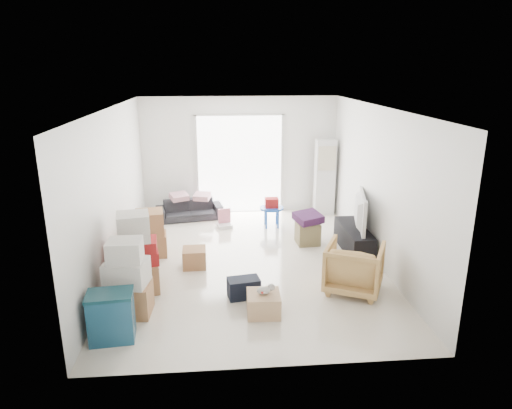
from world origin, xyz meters
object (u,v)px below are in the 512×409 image
Objects in this scene: television at (355,224)px; sofa at (189,207)px; armchair at (354,265)px; kids_table at (272,206)px; tv_console at (354,239)px; storage_bins at (111,316)px; ac_tower at (325,177)px; ottoman at (308,233)px; wood_crate at (263,304)px.

television is 0.78× the size of sofa.
armchair reaches higher than kids_table.
sofa is 4.60m from armchair.
tv_console is at bearing -80.93° from armchair.
tv_console is at bearing 33.76° from storage_bins.
storage_bins is at bearing 137.18° from television.
storage_bins is at bearing -128.11° from ac_tower.
ottoman is (-0.80, 0.43, -0.02)m from tv_console.
ottoman is at bearing -54.94° from armchair.
sofa is at bearing 81.38° from storage_bins.
sofa is 2.28× the size of storage_bins.
television is 1.79× the size of kids_table.
storage_bins is (-3.90, -2.61, 0.10)m from tv_console.
ottoman is 2.81m from wood_crate.
ac_tower is 2.07× the size of armchair.
ottoman is at bearing 151.81° from tv_console.
ac_tower is 2.12m from ottoman.
television reaches higher than sofa.
ac_tower is 2.39m from tv_console.
ac_tower is at bearing 51.89° from storage_bins.
wood_crate is at bearing 47.42° from armchair.
tv_console is 0.93× the size of sofa.
tv_console is 3.00× the size of wood_crate.
ac_tower is at bearing -7.31° from sofa.
storage_bins is 4.79m from kids_table.
wood_crate is at bearing -112.90° from ac_tower.
ac_tower is 3.19m from sofa.
television is at bearing -46.69° from kids_table.
wood_crate is at bearing 13.18° from storage_bins.
armchair is (2.70, -3.72, 0.13)m from sofa.
television is 4.70m from storage_bins.
storage_bins is 4.34m from ottoman.
tv_console is 3.23× the size of ottoman.
armchair reaches higher than television.
ottoman reaches higher than wood_crate.
wood_crate is (-1.93, -2.15, -0.08)m from tv_console.
ac_tower is 2.33m from television.
armchair is 2.03m from ottoman.
wood_crate is at bearing -131.96° from tv_console.
storage_bins reaches higher than television.
television is (0.05, -2.30, -0.34)m from ac_tower.
armchair is at bearing -96.25° from ac_tower.
wood_crate is (1.97, 0.46, -0.17)m from storage_bins.
storage_bins is 1.42× the size of wood_crate.
kids_table is (-1.38, 1.47, -0.08)m from television.
kids_table is at bearing -47.47° from armchair.
sofa is 4.48m from wood_crate.
television is 2.91m from wood_crate.
tv_console is 1.20× the size of television.
ac_tower is at bearing 14.66° from television.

